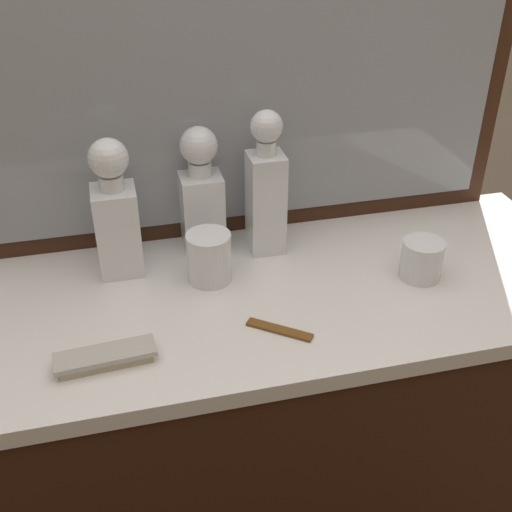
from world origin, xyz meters
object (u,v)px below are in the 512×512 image
Objects in this scene: silver_brush_front at (106,357)px; tortoiseshell_comb at (279,330)px; crystal_decanter_far_right at (266,196)px; crystal_tumbler_left at (421,261)px; crystal_tumbler_center at (209,259)px; crystal_decanter_far_left at (201,200)px; crystal_decanter_right at (117,221)px.

tortoiseshell_comb is (0.31, 0.01, -0.01)m from silver_brush_front.
silver_brush_front is (-0.35, -0.30, -0.11)m from crystal_decanter_far_right.
crystal_tumbler_center reaches higher than crystal_tumbler_left.
crystal_tumbler_left is 0.76× the size of tortoiseshell_comb.
crystal_decanter_far_left is 0.42m from silver_brush_front.
crystal_tumbler_center is 0.59× the size of silver_brush_front.
crystal_decanter_far_right is 0.48m from silver_brush_front.
crystal_decanter_far_right is (0.31, 0.01, 0.01)m from crystal_decanter_right.
crystal_tumbler_center is at bearing 44.00° from silver_brush_front.
crystal_decanter_right reaches higher than crystal_tumbler_left.
crystal_decanter_far_right is 0.18m from crystal_tumbler_center.
crystal_decanter_far_left is 0.36m from tortoiseshell_comb.
crystal_tumbler_left is 0.64m from silver_brush_front.
crystal_decanter_far_left is 0.47m from crystal_tumbler_left.
silver_brush_front is at bearing -177.62° from tortoiseshell_comb.
crystal_tumbler_center reaches higher than tortoiseshell_comb.
crystal_decanter_far_right is 2.80× the size of tortoiseshell_comb.
crystal_tumbler_left is at bearing 10.36° from silver_brush_front.
crystal_decanter_right is 0.31m from silver_brush_front.
crystal_decanter_far_left is (0.18, 0.06, -0.01)m from crystal_decanter_right.
tortoiseshell_comb is at bearing -65.00° from crystal_tumbler_center.
crystal_tumbler_center is at bearing 167.36° from crystal_tumbler_left.
crystal_decanter_far_right is at bearing 80.54° from tortoiseshell_comb.
crystal_decanter_right reaches higher than tortoiseshell_comb.
crystal_tumbler_left is (0.58, -0.17, -0.08)m from crystal_decanter_right.
crystal_decanter_far_left is at bearing 18.50° from crystal_decanter_right.
crystal_tumbler_center is 0.30m from silver_brush_front.
crystal_decanter_far_right is (0.13, -0.05, 0.02)m from crystal_decanter_far_left.
silver_brush_front is 0.31m from tortoiseshell_comb.
tortoiseshell_comb is at bearing 2.38° from silver_brush_front.
crystal_decanter_far_left is at bearing 85.64° from crystal_tumbler_center.
crystal_decanter_far_left is 0.87× the size of crystal_decanter_far_right.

